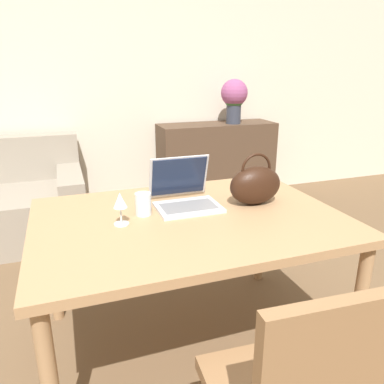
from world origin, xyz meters
name	(u,v)px	position (x,y,z in m)	size (l,w,h in m)	color
wall_back	(98,72)	(0.00, 2.83, 1.35)	(10.00, 0.06, 2.70)	beige
dining_table	(189,230)	(0.14, 0.56, 0.65)	(1.44, 1.02, 0.73)	#A87F56
sideboard	(216,163)	(1.13, 2.57, 0.42)	(1.22, 0.40, 0.85)	#4C3828
laptop	(184,192)	(0.17, 0.73, 0.79)	(0.32, 0.31, 0.24)	silver
drinking_glass	(143,204)	(-0.06, 0.65, 0.78)	(0.08, 0.08, 0.11)	silver
wine_glass	(120,203)	(-0.18, 0.57, 0.83)	(0.07, 0.07, 0.15)	silver
handbag	(255,185)	(0.51, 0.61, 0.83)	(0.28, 0.15, 0.27)	black
flower_vase	(234,97)	(1.29, 2.51, 1.11)	(0.27, 0.27, 0.44)	#333847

